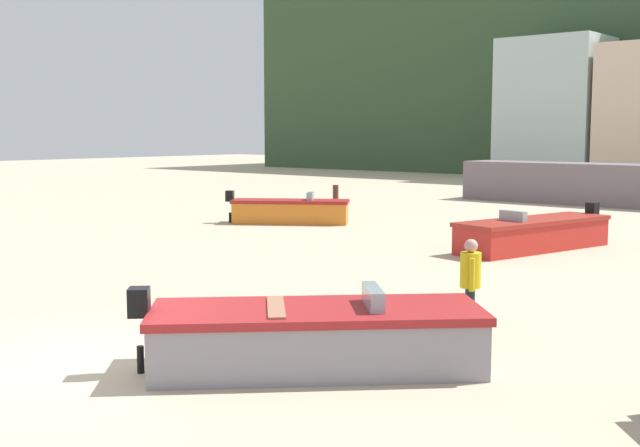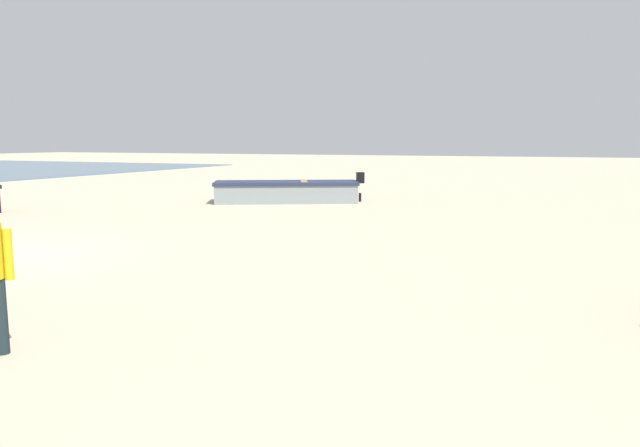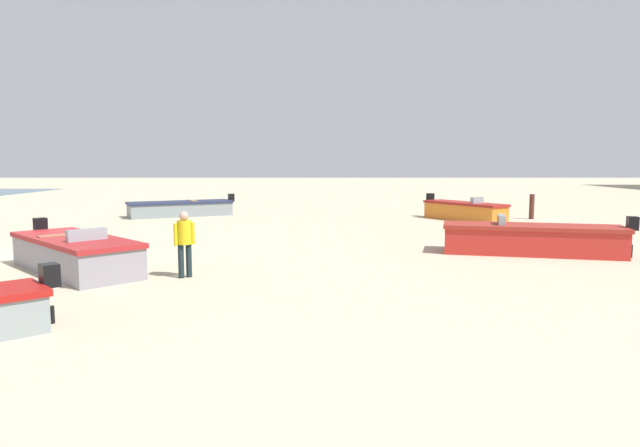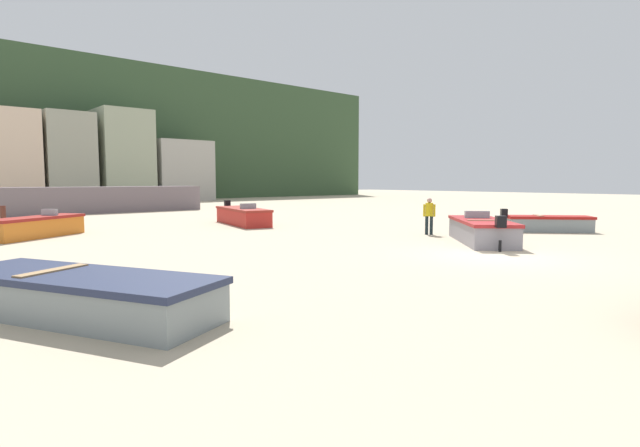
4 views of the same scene
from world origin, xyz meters
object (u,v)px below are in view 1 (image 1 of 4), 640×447
beach_walker_distant (470,279)px  boat_red_1 (534,234)px  mooring_post_near_water (336,200)px  boat_orange_2 (290,211)px  boat_grey_4 (316,337)px

beach_walker_distant → boat_red_1: bearing=164.3°
boat_red_1 → mooring_post_near_water: (-10.48, 3.90, 0.15)m
boat_red_1 → mooring_post_near_water: mooring_post_near_water is taller
boat_orange_2 → boat_red_1: bearing=53.4°
boat_orange_2 → mooring_post_near_water: bearing=156.6°
beach_walker_distant → boat_grey_4: bearing=-49.3°
boat_orange_2 → mooring_post_near_water: (-0.66, 3.47, 0.16)m
boat_red_1 → boat_grey_4: boat_red_1 is taller
boat_grey_4 → mooring_post_near_water: bearing=173.7°
boat_orange_2 → beach_walker_distant: bearing=18.4°
boat_red_1 → boat_grey_4: bearing=115.4°
boat_red_1 → beach_walker_distant: 10.35m
beach_walker_distant → boat_orange_2: bearing=-162.7°
boat_grey_4 → beach_walker_distant: bearing=121.3°
boat_orange_2 → beach_walker_distant: (13.30, -10.18, 0.50)m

